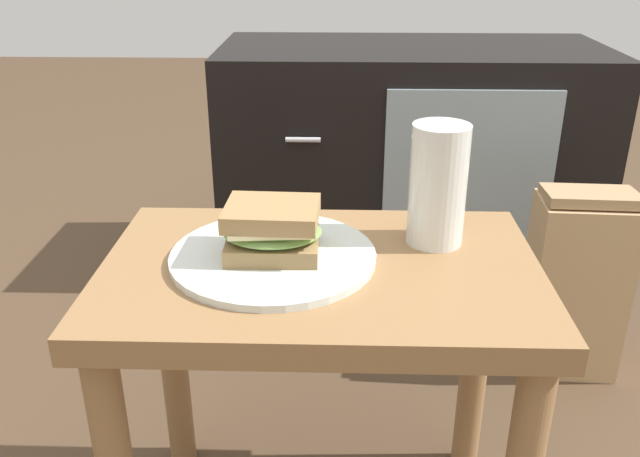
{
  "coord_description": "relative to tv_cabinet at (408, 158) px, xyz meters",
  "views": [
    {
      "loc": [
        0.02,
        -0.76,
        0.86
      ],
      "look_at": [
        -0.0,
        0.0,
        0.51
      ],
      "focal_mm": 37.79,
      "sensor_mm": 36.0,
      "label": 1
    }
  ],
  "objects": [
    {
      "name": "side_table",
      "position": [
        -0.2,
        -0.95,
        0.08
      ],
      "size": [
        0.56,
        0.36,
        0.46
      ],
      "color": "olive",
      "rests_on": "ground"
    },
    {
      "name": "tv_cabinet",
      "position": [
        0.0,
        0.0,
        0.0
      ],
      "size": [
        0.96,
        0.46,
        0.58
      ],
      "color": "black",
      "rests_on": "ground"
    },
    {
      "name": "plate",
      "position": [
        -0.27,
        -0.94,
        0.17
      ],
      "size": [
        0.27,
        0.27,
        0.01
      ],
      "primitive_type": "cylinder",
      "color": "silver",
      "rests_on": "side_table"
    },
    {
      "name": "sandwich_front",
      "position": [
        -0.27,
        -0.94,
        0.21
      ],
      "size": [
        0.13,
        0.1,
        0.07
      ],
      "color": "#9E7A4C",
      "rests_on": "plate"
    },
    {
      "name": "beer_glass",
      "position": [
        -0.05,
        -0.88,
        0.25
      ],
      "size": [
        0.08,
        0.08,
        0.16
      ],
      "color": "silver",
      "rests_on": "side_table"
    },
    {
      "name": "paper_bag",
      "position": [
        0.3,
        -0.51,
        -0.1
      ],
      "size": [
        0.19,
        0.14,
        0.4
      ],
      "color": "tan",
      "rests_on": "ground"
    }
  ]
}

